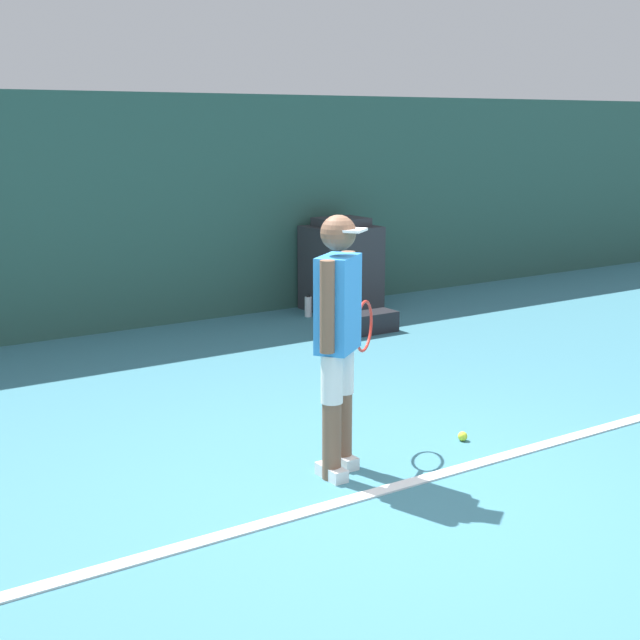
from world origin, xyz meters
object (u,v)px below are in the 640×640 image
object	(u,v)px
tennis_ball	(463,436)
water_bottle	(308,306)
covered_chair	(341,266)
tennis_player	(339,333)
equipment_bag	(362,324)

from	to	relation	value
tennis_ball	water_bottle	distance (m)	4.27
tennis_ball	covered_chair	distance (m)	4.61
tennis_player	tennis_ball	world-z (taller)	tennis_player
tennis_ball	equipment_bag	world-z (taller)	equipment_bag
tennis_ball	covered_chair	xyz separation A→B (m)	(1.87, 4.19, 0.49)
tennis_player	equipment_bag	world-z (taller)	tennis_player
tennis_player	equipment_bag	distance (m)	3.92
tennis_ball	water_bottle	world-z (taller)	water_bottle
tennis_player	water_bottle	world-z (taller)	tennis_player
covered_chair	equipment_bag	size ratio (longest dim) A/B	1.40
tennis_ball	covered_chair	world-z (taller)	covered_chair
equipment_bag	water_bottle	bearing A→B (deg)	90.97
equipment_bag	water_bottle	world-z (taller)	water_bottle
tennis_ball	covered_chair	bearing A→B (deg)	65.89
tennis_player	covered_chair	bearing A→B (deg)	18.46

